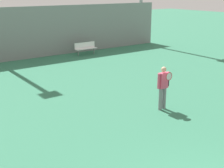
# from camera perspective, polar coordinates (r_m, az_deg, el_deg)

# --- Properties ---
(tennis_player) EXTENTS (0.56, 0.40, 1.67)m
(tennis_player) POSITION_cam_1_polar(r_m,az_deg,el_deg) (11.84, 9.33, -0.31)
(tennis_player) COLOR slate
(tennis_player) RESTS_ON ground_plane
(bench_courtside_near) EXTENTS (1.61, 0.40, 0.85)m
(bench_courtside_near) POSITION_cam_1_polar(r_m,az_deg,el_deg) (21.97, -4.88, 6.73)
(bench_courtside_near) COLOR white
(bench_courtside_near) RESTS_ON ground_plane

